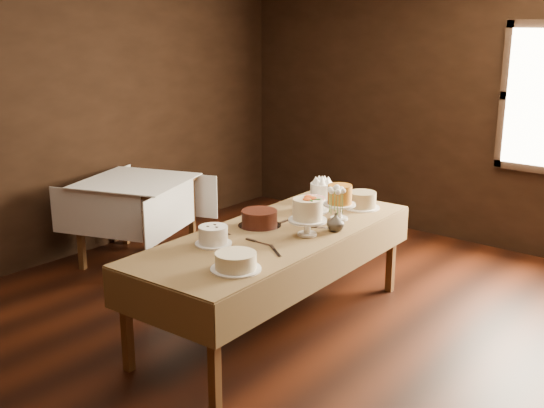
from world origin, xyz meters
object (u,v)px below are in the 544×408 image
(cake_cream, at_px, (236,262))
(cake_server_a, at_px, (264,244))
(cake_speckled, at_px, (362,200))
(flower_vase, at_px, (336,222))
(cake_caramel, at_px, (340,204))
(cake_server_c, at_px, (292,218))
(display_table, at_px, (276,239))
(cake_meringue, at_px, (322,192))
(cake_lattice, at_px, (312,205))
(cake_flowers, at_px, (308,219))
(side_table, at_px, (136,190))
(cake_chocolate, at_px, (259,219))
(cake_server_e, at_px, (224,233))
(cake_swirl, at_px, (213,236))
(cake_server_b, at_px, (277,253))
(cake_server_d, at_px, (327,228))

(cake_cream, relative_size, cake_server_a, 1.40)
(cake_speckled, height_order, flower_vase, cake_speckled)
(cake_caramel, distance_m, cake_server_c, 0.40)
(display_table, bearing_deg, cake_caramel, 72.18)
(cake_meringue, bearing_deg, display_table, -74.86)
(cake_lattice, height_order, cake_flowers, cake_flowers)
(side_table, bearing_deg, cake_speckled, 18.65)
(cake_chocolate, height_order, cake_server_e, cake_chocolate)
(cake_lattice, distance_m, cake_swirl, 1.14)
(cake_chocolate, height_order, cake_server_c, cake_chocolate)
(cake_caramel, bearing_deg, cake_server_c, -142.48)
(cake_caramel, distance_m, cake_server_a, 0.86)
(cake_caramel, relative_size, cake_swirl, 1.07)
(cake_meringue, relative_size, cake_cream, 0.82)
(flower_vase, bearing_deg, display_table, -136.50)
(display_table, bearing_deg, cake_swirl, -108.11)
(display_table, xyz_separation_m, cake_flowers, (0.23, 0.09, 0.18))
(cake_flowers, height_order, cake_swirl, cake_flowers)
(display_table, distance_m, flower_vase, 0.47)
(display_table, xyz_separation_m, cake_speckled, (0.15, 0.98, 0.12))
(cake_server_c, bearing_deg, cake_swirl, 173.33)
(cake_lattice, relative_size, flower_vase, 2.03)
(cake_lattice, xyz_separation_m, cake_flowers, (0.36, -0.54, 0.08))
(cake_meringue, distance_m, flower_vase, 0.87)
(flower_vase, bearing_deg, cake_meringue, 132.42)
(cake_speckled, relative_size, cake_server_b, 1.26)
(cake_cream, xyz_separation_m, cake_server_a, (-0.19, 0.50, -0.05))
(cake_flowers, xyz_separation_m, cake_server_b, (0.08, -0.45, -0.12))
(display_table, bearing_deg, cake_lattice, 101.46)
(cake_chocolate, bearing_deg, cake_server_e, -109.75)
(display_table, height_order, cake_cream, cake_cream)
(cake_cream, height_order, cake_server_d, cake_cream)
(cake_chocolate, bearing_deg, cake_server_a, -45.22)
(cake_speckled, bearing_deg, cake_server_e, -109.29)
(cake_caramel, height_order, cake_chocolate, cake_caramel)
(cake_speckled, relative_size, cake_server_a, 1.26)
(cake_server_a, bearing_deg, display_table, 110.94)
(cake_flowers, distance_m, cake_swirl, 0.72)
(display_table, height_order, cake_lattice, cake_lattice)
(cake_lattice, distance_m, cake_caramel, 0.33)
(cake_server_d, bearing_deg, cake_swirl, -143.15)
(cake_swirl, distance_m, cake_cream, 0.53)
(cake_flowers, xyz_separation_m, cake_server_e, (-0.52, -0.36, -0.12))
(display_table, bearing_deg, cake_server_e, -136.75)
(cake_server_e, xyz_separation_m, flower_vase, (0.62, 0.59, 0.07))
(side_table, xyz_separation_m, cake_server_d, (2.22, 0.06, 0.05))
(cake_server_a, xyz_separation_m, cake_server_d, (0.14, 0.59, 0.00))
(cake_speckled, height_order, cake_swirl, cake_speckled)
(cake_server_a, relative_size, cake_server_e, 1.00)
(side_table, relative_size, cake_server_b, 5.21)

